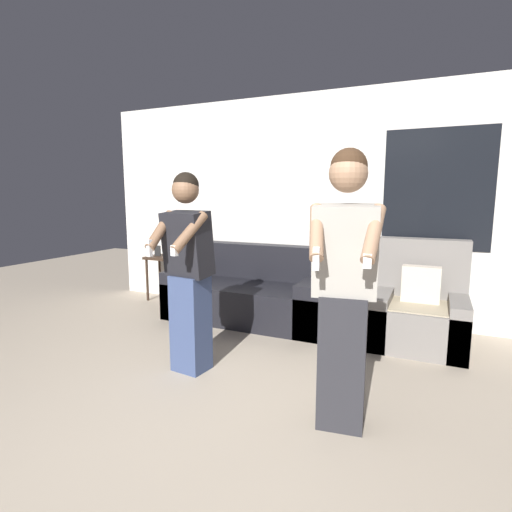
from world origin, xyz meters
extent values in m
plane|color=tan|center=(0.00, 0.00, 0.00)|extent=(14.00, 14.00, 0.00)
cube|color=silver|center=(0.00, 3.30, 1.35)|extent=(6.29, 0.06, 2.70)
cube|color=black|center=(1.19, 3.27, 1.55)|extent=(1.10, 0.01, 1.30)
cube|color=black|center=(-0.79, 2.75, 0.22)|extent=(1.97, 0.95, 0.44)
cube|color=black|center=(-0.79, 3.11, 0.65)|extent=(1.97, 0.22, 0.44)
cube|color=black|center=(-1.64, 2.75, 0.29)|extent=(0.28, 0.95, 0.58)
cube|color=black|center=(0.05, 2.75, 0.29)|extent=(0.28, 0.95, 0.58)
cube|color=slate|center=(1.10, 2.66, 0.21)|extent=(0.88, 0.83, 0.42)
cube|color=slate|center=(1.10, 2.98, 0.73)|extent=(0.88, 0.20, 0.62)
cube|color=slate|center=(0.75, 2.66, 0.26)|extent=(0.18, 0.83, 0.52)
cube|color=slate|center=(1.45, 2.66, 0.26)|extent=(0.18, 0.83, 0.52)
cube|color=tan|center=(1.10, 2.62, 0.43)|extent=(0.75, 0.67, 0.01)
cube|color=beige|center=(1.10, 2.73, 0.62)|extent=(0.36, 0.14, 0.36)
cube|color=#332319|center=(-2.24, 3.06, 0.61)|extent=(0.58, 0.37, 0.04)
cylinder|color=#332319|center=(-2.49, 2.92, 0.30)|extent=(0.04, 0.04, 0.60)
cylinder|color=#332319|center=(-1.99, 2.92, 0.30)|extent=(0.04, 0.04, 0.60)
cylinder|color=#332319|center=(-2.49, 3.20, 0.30)|extent=(0.04, 0.04, 0.60)
cylinder|color=#332319|center=(-1.99, 3.20, 0.30)|extent=(0.04, 0.04, 0.60)
cube|color=black|center=(-2.38, 3.04, 0.70)|extent=(0.10, 0.02, 0.17)
cube|color=#384770|center=(-0.65, 1.26, 0.41)|extent=(0.30, 0.27, 0.83)
cube|color=black|center=(-0.65, 1.24, 1.10)|extent=(0.40, 0.31, 0.55)
sphere|color=brown|center=(-0.65, 1.24, 1.54)|extent=(0.22, 0.22, 0.22)
sphere|color=black|center=(-0.65, 1.25, 1.57)|extent=(0.21, 0.21, 0.21)
cylinder|color=brown|center=(-0.82, 1.11, 1.21)|extent=(0.09, 0.36, 0.32)
cube|color=white|center=(-0.82, 0.96, 1.09)|extent=(0.04, 0.04, 0.13)
cylinder|color=brown|center=(-0.52, 1.08, 1.21)|extent=(0.17, 0.36, 0.32)
cube|color=white|center=(-0.56, 0.93, 1.09)|extent=(0.05, 0.04, 0.08)
cube|color=#28282D|center=(0.71, 0.96, 0.44)|extent=(0.32, 0.28, 0.88)
cube|color=#ADA89E|center=(0.71, 0.94, 1.16)|extent=(0.42, 0.32, 0.58)
sphere|color=#A37A5B|center=(0.71, 0.94, 1.62)|extent=(0.23, 0.23, 0.23)
sphere|color=#3D2819|center=(0.71, 0.95, 1.66)|extent=(0.22, 0.22, 0.22)
cylinder|color=#A37A5B|center=(0.57, 0.78, 1.28)|extent=(0.18, 0.36, 0.33)
cube|color=white|center=(0.61, 0.63, 1.15)|extent=(0.04, 0.04, 0.13)
cylinder|color=#A37A5B|center=(0.89, 0.82, 1.28)|extent=(0.09, 0.36, 0.33)
cube|color=white|center=(0.88, 0.67, 1.15)|extent=(0.05, 0.04, 0.08)
camera|label=1|loc=(1.21, -1.49, 1.50)|focal=28.00mm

